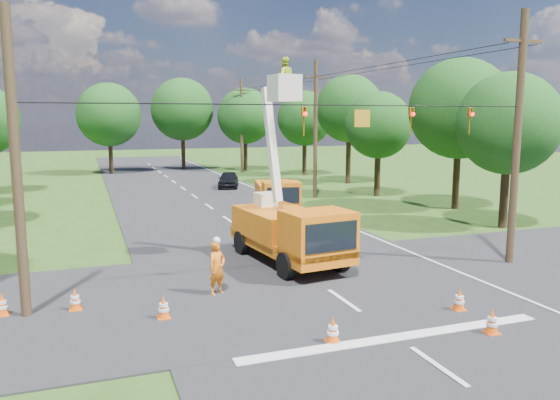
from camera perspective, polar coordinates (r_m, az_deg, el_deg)
name	(u,v)px	position (r m, az deg, el deg)	size (l,w,h in m)	color
ground	(209,207)	(36.50, -7.41, -0.74)	(140.00, 140.00, 0.00)	#294815
road_main	(209,207)	(36.50, -7.41, -0.74)	(12.00, 100.00, 0.06)	black
road_cross	(319,284)	(19.72, 4.05, -8.75)	(56.00, 10.00, 0.07)	black
stop_bar	(397,339)	(15.40, 12.12, -14.01)	(9.00, 0.45, 0.02)	silver
edge_line	(288,203)	(38.07, 0.84, -0.29)	(0.12, 90.00, 0.02)	silver
bucket_truck	(290,222)	(21.98, 1.06, -2.31)	(3.29, 6.90, 8.23)	orange
second_truck	(277,195)	(33.66, -0.30, 0.50)	(3.31, 6.16, 2.19)	orange
ground_worker	(217,268)	(18.42, -6.58, -7.07)	(0.67, 0.44, 1.83)	orange
distant_car	(228,180)	(46.45, -5.42, 2.14)	(1.64, 4.07, 1.39)	black
traffic_cone_0	(333,330)	(14.75, 5.54, -13.39)	(0.38, 0.38, 0.71)	#F0580C
traffic_cone_1	(492,322)	(16.31, 21.29, -11.76)	(0.38, 0.38, 0.71)	#F0580C
traffic_cone_2	(310,242)	(24.49, 3.14, -4.43)	(0.38, 0.38, 0.71)	#F0580C
traffic_cone_3	(300,220)	(29.78, 2.10, -2.09)	(0.38, 0.38, 0.71)	#F0580C
traffic_cone_4	(164,307)	(16.67, -12.07, -10.92)	(0.38, 0.38, 0.71)	#F0580C
traffic_cone_5	(75,299)	(18.10, -20.63, -9.70)	(0.38, 0.38, 0.71)	#F0580C
traffic_cone_6	(2,305)	(18.48, -27.02, -9.73)	(0.38, 0.38, 0.71)	#F0580C
traffic_cone_7	(287,208)	(33.83, 0.69, -0.79)	(0.38, 0.38, 0.71)	#F0580C
traffic_cone_8	(459,300)	(17.83, 18.22, -9.86)	(0.38, 0.38, 0.71)	#F0580C
pole_right_near	(517,137)	(23.61, 23.54, 6.03)	(1.80, 0.30, 10.00)	#4C3823
pole_right_mid	(315,128)	(40.57, 3.72, 7.49)	(1.80, 0.30, 10.00)	#4C3823
pole_right_far	(242,125)	(59.45, -4.04, 7.82)	(1.80, 0.30, 10.00)	#4C3823
pole_left	(16,166)	(17.36, -25.87, 3.21)	(0.30, 0.30, 9.00)	#4C3823
signal_span	(378,118)	(19.83, 10.20, 8.48)	(18.00, 0.29, 1.07)	black
tree_right_a	(509,124)	(31.40, 22.77, 7.36)	(5.40, 5.40, 8.28)	#382616
tree_right_b	(460,109)	(36.97, 18.25, 9.03)	(6.40, 6.40, 9.65)	#382616
tree_right_c	(379,125)	(41.79, 10.26, 7.68)	(5.00, 5.00, 7.83)	#382616
tree_right_d	(349,109)	(49.59, 7.25, 9.45)	(6.00, 6.00, 9.70)	#382616
tree_right_e	(305,118)	(56.44, 2.60, 8.51)	(5.60, 5.60, 8.63)	#382616
tree_far_a	(109,115)	(60.27, -17.45, 8.49)	(6.60, 6.60, 9.50)	#382616
tree_far_b	(182,109)	(63.12, -10.19, 9.30)	(7.00, 7.00, 10.32)	#382616
tree_far_c	(245,116)	(61.64, -3.66, 8.74)	(6.20, 6.20, 9.18)	#382616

